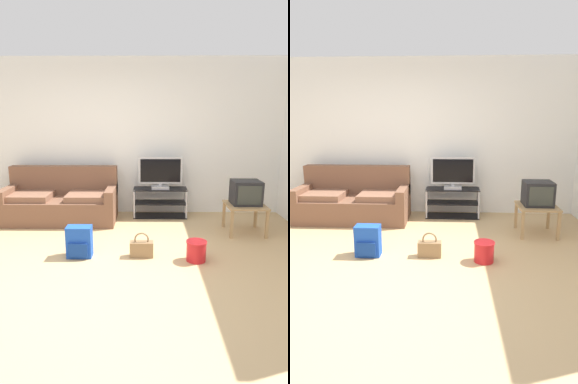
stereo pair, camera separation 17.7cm
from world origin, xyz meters
The scene contains 10 objects.
ground_plane centered at (0.00, 0.00, -0.01)m, with size 9.00×9.80×0.02m, color tan.
wall_back centered at (0.00, 2.45, 1.35)m, with size 9.00×0.10×2.70m, color white.
couch centered at (-0.80, 1.90, 0.32)m, with size 1.83×0.83×0.89m.
tv_stand centered at (0.86, 2.13, 0.25)m, with size 0.92×0.36×0.50m.
flat_tv centered at (0.86, 2.10, 0.77)m, with size 0.74×0.22×0.54m.
side_table centered at (2.10, 1.32, 0.38)m, with size 0.56×0.56×0.44m.
crt_tv centered at (2.10, 1.34, 0.62)m, with size 0.41×0.37×0.36m.
backpack centered at (-0.20, 0.42, 0.19)m, with size 0.31×0.26×0.39m.
handbag centered at (0.57, 0.42, 0.11)m, with size 0.29×0.12×0.32m.
cleaning_bucket centered at (1.24, 0.31, 0.13)m, with size 0.25×0.25×0.25m.
Camera 2 is at (0.82, -3.37, 1.71)m, focal length 30.52 mm.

